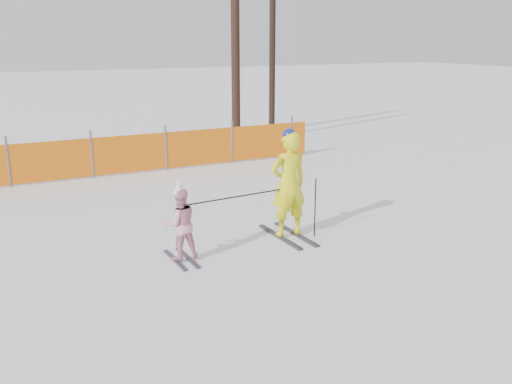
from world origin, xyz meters
The scene contains 6 objects.
ground centered at (0.00, 0.00, 0.00)m, with size 120.00×120.00×0.00m, color white.
adult centered at (0.78, 0.74, 1.00)m, with size 0.70×1.46×2.00m.
child centered at (-1.35, 0.56, 0.63)m, with size 0.59×0.98×1.37m.
ski_poles centered at (0.27, 0.61, 0.78)m, with size 2.47×0.21×1.09m.
safety_fence centered at (-3.17, 7.00, 0.56)m, with size 16.51×0.06×1.25m.
tree_trunks centered at (5.05, 10.95, 3.10)m, with size 1.35×1.03×6.50m.
Camera 1 is at (-4.31, -7.76, 3.51)m, focal length 40.00 mm.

